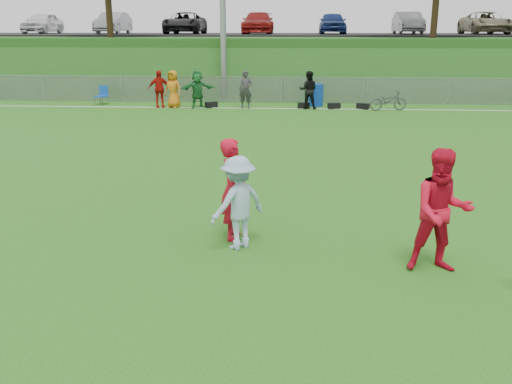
# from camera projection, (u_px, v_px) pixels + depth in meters

# --- Properties ---
(ground) EXTENTS (120.00, 120.00, 0.00)m
(ground) POSITION_uv_depth(u_px,v_px,m) (254.00, 271.00, 8.81)
(ground) COLOR #1D5612
(ground) RESTS_ON ground
(sideline_far) EXTENTS (60.00, 0.10, 0.01)m
(sideline_far) POSITION_uv_depth(u_px,v_px,m) (282.00, 108.00, 26.05)
(sideline_far) COLOR white
(sideline_far) RESTS_ON ground
(fence) EXTENTS (58.00, 0.06, 1.30)m
(fence) POSITION_uv_depth(u_px,v_px,m) (283.00, 90.00, 27.79)
(fence) COLOR gray
(fence) RESTS_ON ground
(berm) EXTENTS (120.00, 18.00, 3.00)m
(berm) POSITION_uv_depth(u_px,v_px,m) (287.00, 59.00, 38.08)
(berm) COLOR #1F5417
(berm) RESTS_ON ground
(parking_lot) EXTENTS (120.00, 12.00, 0.10)m
(parking_lot) POSITION_uv_depth(u_px,v_px,m) (288.00, 35.00, 39.56)
(parking_lot) COLOR black
(parking_lot) RESTS_ON berm
(car_row) EXTENTS (32.04, 5.18, 1.44)m
(car_row) POSITION_uv_depth(u_px,v_px,m) (270.00, 23.00, 38.46)
(car_row) COLOR white
(car_row) RESTS_ON parking_lot
(spectator_row) EXTENTS (7.82, 1.10, 1.69)m
(spectator_row) POSITION_uv_depth(u_px,v_px,m) (215.00, 89.00, 26.01)
(spectator_row) COLOR #B0140C
(spectator_row) RESTS_ON ground
(gear_bags) EXTENTS (7.56, 0.55, 0.26)m
(gear_bags) POSITION_uv_depth(u_px,v_px,m) (303.00, 106.00, 26.05)
(gear_bags) COLOR black
(gear_bags) RESTS_ON ground
(player_red_left) EXTENTS (0.47, 0.68, 1.80)m
(player_red_left) POSITION_uv_depth(u_px,v_px,m) (233.00, 189.00, 9.94)
(player_red_left) COLOR #B90C21
(player_red_left) RESTS_ON ground
(player_red_center) EXTENTS (0.95, 0.74, 1.92)m
(player_red_center) POSITION_uv_depth(u_px,v_px,m) (442.00, 211.00, 8.57)
(player_red_center) COLOR red
(player_red_center) RESTS_ON ground
(player_blue) EXTENTS (1.17, 1.12, 1.59)m
(player_blue) POSITION_uv_depth(u_px,v_px,m) (238.00, 203.00, 9.51)
(player_blue) COLOR #96B6D0
(player_blue) RESTS_ON ground
(recycling_bin) EXTENTS (0.71, 0.71, 1.03)m
(recycling_bin) POSITION_uv_depth(u_px,v_px,m) (316.00, 95.00, 26.76)
(recycling_bin) COLOR #0D3695
(recycling_bin) RESTS_ON ground
(camp_chair) EXTENTS (0.62, 0.63, 0.89)m
(camp_chair) POSITION_uv_depth(u_px,v_px,m) (102.00, 99.00, 27.33)
(camp_chair) COLOR #0F47AB
(camp_chair) RESTS_ON ground
(bicycle) EXTENTS (1.74, 0.87, 0.87)m
(bicycle) POSITION_uv_depth(u_px,v_px,m) (388.00, 101.00, 25.32)
(bicycle) COLOR #323235
(bicycle) RESTS_ON ground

